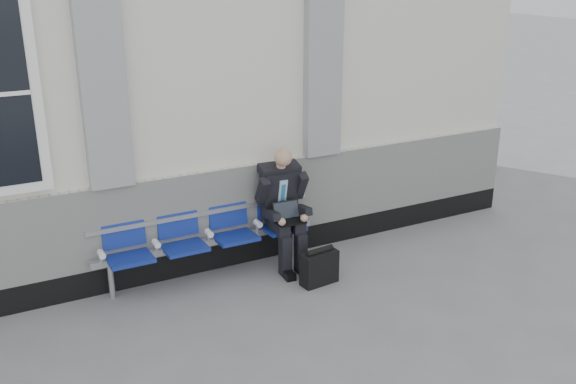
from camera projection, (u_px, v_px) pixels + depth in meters
bench at (207, 231)px, 7.18m from camera, size 2.60×0.47×0.91m
businessman at (283, 203)px, 7.38m from camera, size 0.58×0.78×1.42m
briefcase at (319, 267)px, 7.10m from camera, size 0.44×0.22×0.43m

